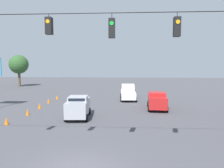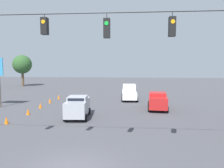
# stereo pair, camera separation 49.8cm
# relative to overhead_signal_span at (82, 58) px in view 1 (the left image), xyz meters

# --- Properties ---
(overhead_signal_span) EXTENTS (22.96, 0.38, 8.36)m
(overhead_signal_span) POSITION_rel_overhead_signal_span_xyz_m (0.00, 0.00, 0.00)
(overhead_signal_span) COLOR #4C473D
(overhead_signal_span) RESTS_ON ground_plane
(sedan_silver_withflow_mid) EXTENTS (2.30, 4.29, 2.01)m
(sedan_silver_withflow_mid) POSITION_rel_overhead_signal_span_xyz_m (2.16, -8.61, -4.23)
(sedan_silver_withflow_mid) COLOR #A8AAB2
(sedan_silver_withflow_mid) RESTS_ON ground_plane
(pickup_truck_white_oncoming_deep) EXTENTS (2.27, 5.09, 2.12)m
(pickup_truck_white_oncoming_deep) POSITION_rel_overhead_signal_span_xyz_m (-2.56, -19.29, -4.30)
(pickup_truck_white_oncoming_deep) COLOR silver
(pickup_truck_white_oncoming_deep) RESTS_ON ground_plane
(sedan_red_oncoming_far) EXTENTS (2.35, 4.52, 1.88)m
(sedan_red_oncoming_far) POSITION_rel_overhead_signal_span_xyz_m (-5.70, -12.98, -4.29)
(sedan_red_oncoming_far) COLOR red
(sedan_red_oncoming_far) RESTS_ON ground_plane
(traffic_cone_second) EXTENTS (0.35, 0.35, 0.61)m
(traffic_cone_second) POSITION_rel_overhead_signal_span_xyz_m (7.57, -5.96, -4.97)
(traffic_cone_second) COLOR orange
(traffic_cone_second) RESTS_ON ground_plane
(traffic_cone_third) EXTENTS (0.35, 0.35, 0.61)m
(traffic_cone_third) POSITION_rel_overhead_signal_span_xyz_m (7.33, -9.33, -4.97)
(traffic_cone_third) COLOR orange
(traffic_cone_third) RESTS_ON ground_plane
(traffic_cone_fourth) EXTENTS (0.35, 0.35, 0.61)m
(traffic_cone_fourth) POSITION_rel_overhead_signal_span_xyz_m (7.40, -12.46, -4.97)
(traffic_cone_fourth) COLOR orange
(traffic_cone_fourth) RESTS_ON ground_plane
(traffic_cone_fifth) EXTENTS (0.35, 0.35, 0.61)m
(traffic_cone_fifth) POSITION_rel_overhead_signal_span_xyz_m (7.57, -15.84, -4.97)
(traffic_cone_fifth) COLOR orange
(traffic_cone_fifth) RESTS_ON ground_plane
(traffic_cone_farthest) EXTENTS (0.35, 0.35, 0.61)m
(traffic_cone_farthest) POSITION_rel_overhead_signal_span_xyz_m (7.47, -18.99, -4.97)
(traffic_cone_farthest) COLOR orange
(traffic_cone_farthest) RESTS_ON ground_plane
(tree_horizon_left) EXTENTS (4.11, 4.11, 6.95)m
(tree_horizon_left) POSITION_rel_overhead_signal_span_xyz_m (21.20, -35.55, -0.43)
(tree_horizon_left) COLOR brown
(tree_horizon_left) RESTS_ON ground_plane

